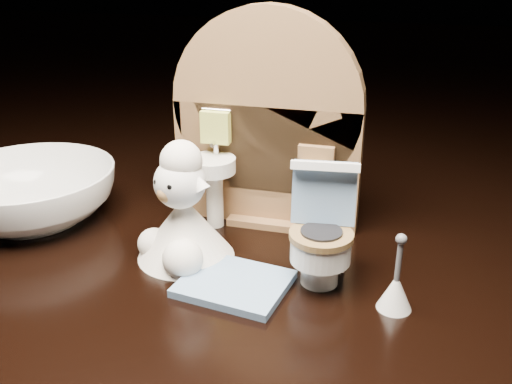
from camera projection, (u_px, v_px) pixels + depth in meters
backdrop_panel at (266, 133)px, 0.39m from camera, size 0.13×0.05×0.15m
toy_toilet at (322, 237)px, 0.33m from camera, size 0.04×0.05×0.07m
bath_mat at (234, 284)px, 0.33m from camera, size 0.07×0.06×0.00m
toilet_brush at (396, 289)px, 0.31m from camera, size 0.02×0.02×0.05m
plush_lamb at (182, 218)px, 0.36m from camera, size 0.06×0.06×0.08m
ceramic_bowl at (31, 194)px, 0.41m from camera, size 0.15×0.15×0.04m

